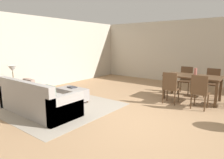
{
  "coord_description": "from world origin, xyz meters",
  "views": [
    {
      "loc": [
        2.15,
        -3.63,
        1.72
      ],
      "look_at": [
        -1.34,
        0.97,
        0.64
      ],
      "focal_mm": 31.15,
      "sensor_mm": 36.0,
      "label": 1
    }
  ],
  "objects_px": {
    "side_table": "(14,87)",
    "dining_chair_near_right": "(200,90)",
    "couch": "(37,101)",
    "table_lamp": "(12,69)",
    "dining_table": "(192,79)",
    "dining_chair_near_left": "(170,86)",
    "vase_centerpiece": "(195,72)",
    "dining_chair_far_left": "(186,78)",
    "dining_chair_far_right": "(212,81)",
    "book_on_ottoman": "(72,87)",
    "ottoman_table": "(72,94)"
  },
  "relations": [
    {
      "from": "dining_chair_near_left",
      "to": "book_on_ottoman",
      "type": "distance_m",
      "value": 2.88
    },
    {
      "from": "dining_table",
      "to": "dining_chair_near_left",
      "type": "distance_m",
      "value": 0.89
    },
    {
      "from": "couch",
      "to": "table_lamp",
      "type": "relative_size",
      "value": 4.27
    },
    {
      "from": "side_table",
      "to": "dining_chair_far_left",
      "type": "xyz_separation_m",
      "value": [
        3.78,
        4.11,
        0.08
      ]
    },
    {
      "from": "dining_chair_near_right",
      "to": "book_on_ottoman",
      "type": "relative_size",
      "value": 3.54
    },
    {
      "from": "table_lamp",
      "to": "book_on_ottoman",
      "type": "bearing_deg",
      "value": 38.2
    },
    {
      "from": "side_table",
      "to": "dining_chair_near_left",
      "type": "xyz_separation_m",
      "value": [
        3.82,
        2.56,
        0.08
      ]
    },
    {
      "from": "couch",
      "to": "dining_chair_near_right",
      "type": "height_order",
      "value": "dining_chair_near_right"
    },
    {
      "from": "book_on_ottoman",
      "to": "couch",
      "type": "bearing_deg",
      "value": -87.0
    },
    {
      "from": "couch",
      "to": "table_lamp",
      "type": "height_order",
      "value": "table_lamp"
    },
    {
      "from": "dining_chair_far_right",
      "to": "vase_centerpiece",
      "type": "relative_size",
      "value": 3.98
    },
    {
      "from": "couch",
      "to": "dining_chair_far_left",
      "type": "bearing_deg",
      "value": 60.93
    },
    {
      "from": "side_table",
      "to": "dining_chair_near_right",
      "type": "distance_m",
      "value": 5.27
    },
    {
      "from": "table_lamp",
      "to": "dining_table",
      "type": "height_order",
      "value": "table_lamp"
    },
    {
      "from": "couch",
      "to": "dining_chair_far_right",
      "type": "distance_m",
      "value": 5.34
    },
    {
      "from": "dining_chair_near_right",
      "to": "vase_centerpiece",
      "type": "height_order",
      "value": "vase_centerpiece"
    },
    {
      "from": "dining_chair_far_left",
      "to": "couch",
      "type": "bearing_deg",
      "value": -119.07
    },
    {
      "from": "side_table",
      "to": "dining_chair_far_right",
      "type": "relative_size",
      "value": 0.6
    },
    {
      "from": "dining_chair_far_left",
      "to": "dining_chair_far_right",
      "type": "bearing_deg",
      "value": 1.42
    },
    {
      "from": "book_on_ottoman",
      "to": "table_lamp",
      "type": "bearing_deg",
      "value": -141.8
    },
    {
      "from": "couch",
      "to": "table_lamp",
      "type": "bearing_deg",
      "value": 174.53
    },
    {
      "from": "dining_chair_near_left",
      "to": "dining_chair_far_right",
      "type": "bearing_deg",
      "value": 62.96
    },
    {
      "from": "table_lamp",
      "to": "dining_chair_near_left",
      "type": "relative_size",
      "value": 0.57
    },
    {
      "from": "dining_table",
      "to": "dining_chair_far_right",
      "type": "distance_m",
      "value": 0.89
    },
    {
      "from": "table_lamp",
      "to": "dining_chair_near_right",
      "type": "height_order",
      "value": "table_lamp"
    },
    {
      "from": "ottoman_table",
      "to": "side_table",
      "type": "relative_size",
      "value": 1.67
    },
    {
      "from": "side_table",
      "to": "dining_chair_near_left",
      "type": "height_order",
      "value": "dining_chair_near_left"
    },
    {
      "from": "couch",
      "to": "dining_chair_near_right",
      "type": "bearing_deg",
      "value": 40.28
    },
    {
      "from": "side_table",
      "to": "dining_chair_near_right",
      "type": "bearing_deg",
      "value": 29.08
    },
    {
      "from": "dining_chair_far_left",
      "to": "dining_chair_far_right",
      "type": "height_order",
      "value": "same"
    },
    {
      "from": "dining_chair_near_left",
      "to": "dining_chair_far_left",
      "type": "height_order",
      "value": "same"
    },
    {
      "from": "vase_centerpiece",
      "to": "table_lamp",
      "type": "bearing_deg",
      "value": -141.8
    },
    {
      "from": "dining_table",
      "to": "vase_centerpiece",
      "type": "bearing_deg",
      "value": 2.09
    },
    {
      "from": "dining_chair_far_right",
      "to": "vase_centerpiece",
      "type": "distance_m",
      "value": 0.92
    },
    {
      "from": "dining_chair_near_left",
      "to": "dining_chair_near_right",
      "type": "height_order",
      "value": "same"
    },
    {
      "from": "dining_chair_near_right",
      "to": "vase_centerpiece",
      "type": "distance_m",
      "value": 0.94
    },
    {
      "from": "side_table",
      "to": "table_lamp",
      "type": "bearing_deg",
      "value": -90.0
    },
    {
      "from": "vase_centerpiece",
      "to": "dining_chair_far_right",
      "type": "bearing_deg",
      "value": 65.47
    },
    {
      "from": "couch",
      "to": "dining_chair_far_left",
      "type": "distance_m",
      "value": 4.86
    },
    {
      "from": "side_table",
      "to": "vase_centerpiece",
      "type": "distance_m",
      "value": 5.45
    },
    {
      "from": "dining_chair_far_right",
      "to": "table_lamp",
      "type": "bearing_deg",
      "value": -138.21
    },
    {
      "from": "side_table",
      "to": "dining_chair_near_left",
      "type": "distance_m",
      "value": 4.6
    },
    {
      "from": "couch",
      "to": "side_table",
      "type": "height_order",
      "value": "couch"
    },
    {
      "from": "side_table",
      "to": "dining_chair_far_right",
      "type": "bearing_deg",
      "value": 41.79
    },
    {
      "from": "table_lamp",
      "to": "dining_chair_far_right",
      "type": "distance_m",
      "value": 6.22
    },
    {
      "from": "side_table",
      "to": "dining_chair_near_right",
      "type": "relative_size",
      "value": 0.6
    },
    {
      "from": "dining_chair_far_left",
      "to": "ottoman_table",
      "type": "bearing_deg",
      "value": -127.21
    },
    {
      "from": "dining_chair_near_right",
      "to": "ottoman_table",
      "type": "bearing_deg",
      "value": -153.97
    },
    {
      "from": "vase_centerpiece",
      "to": "ottoman_table",
      "type": "bearing_deg",
      "value": -140.4
    },
    {
      "from": "vase_centerpiece",
      "to": "book_on_ottoman",
      "type": "bearing_deg",
      "value": -141.8
    }
  ]
}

